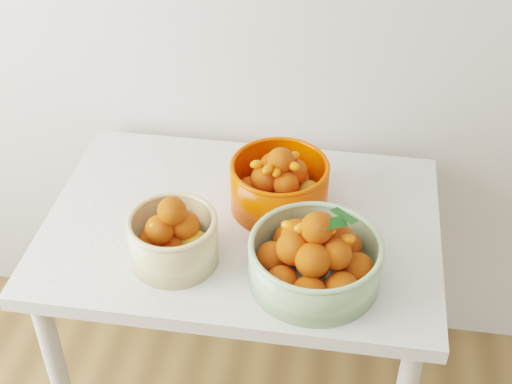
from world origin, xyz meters
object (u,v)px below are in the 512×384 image
table (242,249)px  bowl_green (315,258)px  bowl_orange (279,184)px  bowl_cream (174,237)px

table → bowl_green: (0.20, -0.18, 0.16)m
table → bowl_green: 0.31m
bowl_orange → bowl_green: bearing=-65.6°
bowl_cream → bowl_orange: size_ratio=1.05×
bowl_green → bowl_cream: bearing=177.1°
table → bowl_orange: (0.09, 0.07, 0.17)m
bowl_green → bowl_orange: bowl_green is taller
table → bowl_green: bearing=-41.7°
bowl_cream → bowl_green: bowl_green is taller
table → bowl_green: size_ratio=2.62×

